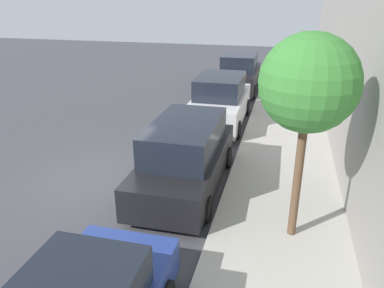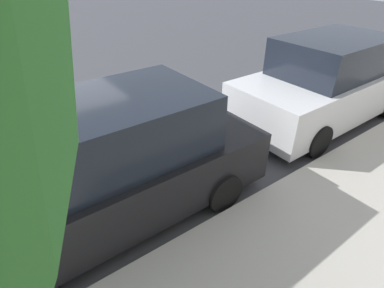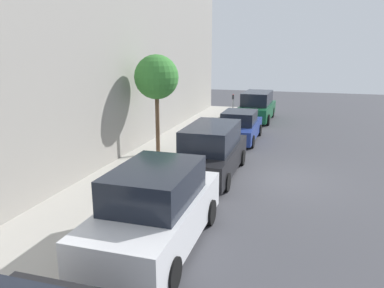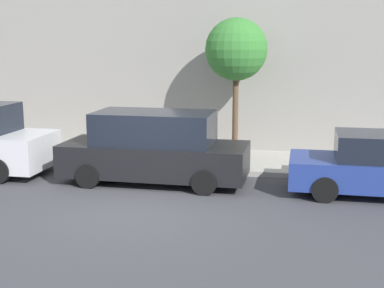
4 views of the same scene
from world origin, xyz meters
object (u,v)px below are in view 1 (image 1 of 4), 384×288
object	(u,v)px
parked_suv_fourth	(220,102)
parked_suv_fifth	(239,74)
parked_minivan_third	(186,156)
fire_hydrant	(269,74)
parking_meter_far	(270,71)
street_tree	(309,84)

from	to	relation	value
parked_suv_fourth	parked_suv_fifth	xyz separation A→B (m)	(0.02, 5.74, -0.00)
parked_suv_fifth	parked_minivan_third	bearing A→B (deg)	-89.78
parked_minivan_third	fire_hydrant	world-z (taller)	parked_minivan_third
parked_suv_fourth	fire_hydrant	size ratio (longest dim) A/B	6.97
parked_minivan_third	parking_meter_far	distance (m)	11.94
parked_suv_fourth	street_tree	bearing A→B (deg)	-68.14
street_tree	parked_suv_fourth	bearing A→B (deg)	111.86
fire_hydrant	parking_meter_far	bearing A→B (deg)	-87.02
parked_minivan_third	street_tree	size ratio (longest dim) A/B	1.15
parked_suv_fifth	street_tree	bearing A→B (deg)	-77.42
parking_meter_far	street_tree	world-z (taller)	street_tree
parked_minivan_third	parked_suv_fifth	size ratio (longest dim) A/B	1.02
parked_suv_fifth	parking_meter_far	bearing A→B (deg)	20.10
parked_minivan_third	parking_meter_far	size ratio (longest dim) A/B	3.34
parking_meter_far	street_tree	xyz separation A→B (m)	(1.30, -13.60, 2.40)
parking_meter_far	fire_hydrant	xyz separation A→B (m)	(-0.10, 1.92, -0.56)
fire_hydrant	street_tree	bearing A→B (deg)	-84.84
fire_hydrant	parked_suv_fifth	bearing A→B (deg)	-120.94
parked_suv_fifth	parking_meter_far	size ratio (longest dim) A/B	3.28
parked_suv_fourth	street_tree	size ratio (longest dim) A/B	1.13
parked_minivan_third	fire_hydrant	bearing A→B (deg)	83.94
parked_suv_fifth	street_tree	distance (m)	13.57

